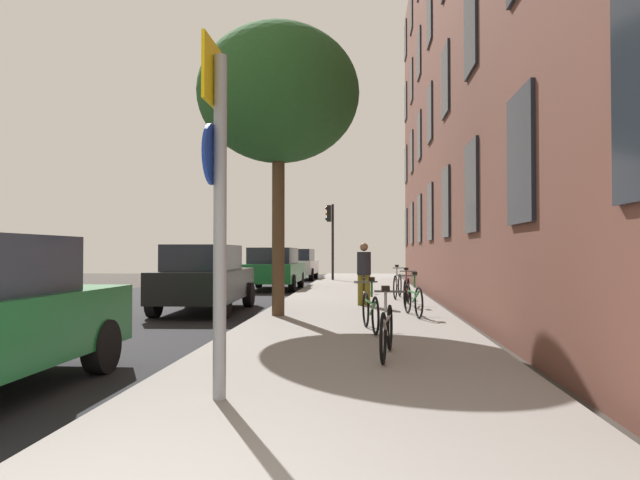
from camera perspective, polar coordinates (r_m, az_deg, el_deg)
The scene contains 17 objects.
ground_plane at distance 17.85m, azimuth -7.59°, elevation -5.90°, with size 41.80×41.80×0.00m, color #332D28.
road_asphalt at distance 18.40m, azimuth -14.04°, elevation -5.71°, with size 7.00×38.00×0.01m, color black.
sidewalk at distance 17.46m, azimuth 3.77°, elevation -5.81°, with size 4.20×38.00×0.12m, color gray.
building_facade at distance 17.92m, azimuth 12.40°, elevation 16.44°, with size 0.56×27.00×13.74m.
sign_post at distance 5.36m, azimuth -10.14°, elevation 4.85°, with size 0.16×0.60×3.28m.
traffic_light at distance 27.94m, azimuth 1.06°, elevation 1.19°, with size 0.43×0.24×3.68m.
tree_near at distance 12.65m, azimuth -4.14°, elevation 14.17°, with size 3.44×3.44×6.18m.
bicycle_0 at distance 7.46m, azimuth 6.62°, elevation -8.78°, with size 0.42×1.61×0.91m.
bicycle_1 at distance 9.84m, azimuth 5.02°, elevation -6.93°, with size 0.43×1.63×0.92m.
bicycle_2 at distance 12.28m, azimuth 9.21°, elevation -5.76°, with size 0.43×1.65×0.93m.
bicycle_3 at distance 14.67m, azimuth 8.59°, elevation -4.98°, with size 0.42×1.64×0.95m.
bicycle_4 at distance 17.05m, azimuth 7.70°, elevation -4.43°, with size 0.48×1.67×0.97m.
bicycle_5 at distance 19.42m, azimuth 4.32°, elevation -4.13°, with size 0.42×1.65×0.91m.
pedestrian_0 at distance 14.50m, azimuth 4.38°, elevation -2.95°, with size 0.44×0.44×1.57m.
car_1 at distance 14.23m, azimuth -11.33°, elevation -3.68°, with size 1.92×4.27×1.62m.
car_2 at distance 22.29m, azimuth -4.57°, elevation -2.80°, with size 1.96×4.38×1.62m.
car_3 at distance 30.55m, azimuth -2.15°, elevation -2.38°, with size 1.88×4.21×1.62m.
Camera 1 is at (1.30, -2.40, 1.45)m, focal length 32.26 mm.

